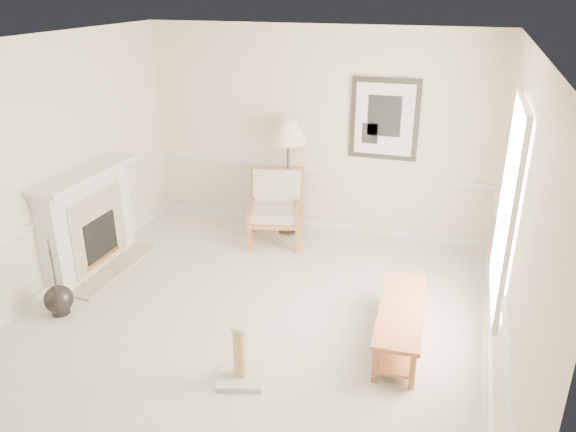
% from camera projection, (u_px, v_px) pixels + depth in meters
% --- Properties ---
extents(ground, '(5.50, 5.50, 0.00)m').
position_uv_depth(ground, '(247.00, 323.00, 6.06)').
color(ground, silver).
rests_on(ground, ground).
extents(room, '(5.04, 5.54, 2.92)m').
position_uv_depth(room, '(258.00, 156.00, 5.37)').
color(room, beige).
rests_on(room, ground).
extents(fireplace, '(0.64, 1.64, 1.31)m').
position_uv_depth(fireplace, '(89.00, 221.00, 7.00)').
color(fireplace, white).
rests_on(fireplace, ground).
extents(floor_vase, '(0.32, 0.32, 0.92)m').
position_uv_depth(floor_vase, '(59.00, 300.00, 6.18)').
color(floor_vase, black).
rests_on(floor_vase, ground).
extents(armchair, '(0.91, 0.95, 0.99)m').
position_uv_depth(armchair, '(276.00, 204.00, 7.86)').
color(armchair, '#A25734').
rests_on(armchair, ground).
extents(floor_lamp, '(0.53, 0.53, 1.69)m').
position_uv_depth(floor_lamp, '(288.00, 134.00, 7.69)').
color(floor_lamp, black).
rests_on(floor_lamp, ground).
extents(bench, '(0.51, 1.48, 0.42)m').
position_uv_depth(bench, '(401.00, 319.00, 5.63)').
color(bench, '#A25734').
rests_on(bench, ground).
extents(scratching_post, '(0.51, 0.51, 0.58)m').
position_uv_depth(scratching_post, '(241.00, 362.00, 5.15)').
color(scratching_post, beige).
rests_on(scratching_post, ground).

